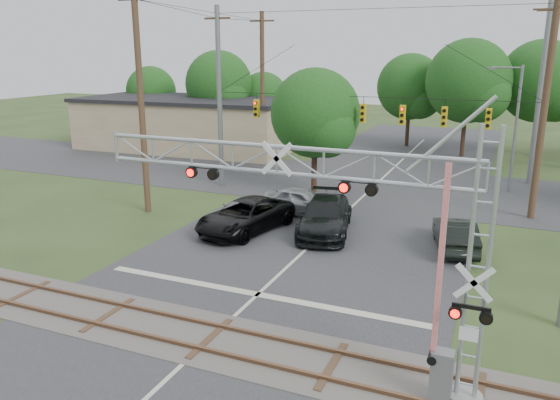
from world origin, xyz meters
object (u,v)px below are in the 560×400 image
at_px(crossing_gantry, 348,225).
at_px(sedan_silver, 303,201).
at_px(pickup_black, 246,216).
at_px(streetlight, 514,122).
at_px(traffic_signal_span, 378,107).
at_px(car_dark, 325,216).
at_px(commercial_building, 190,123).

height_order(crossing_gantry, sedan_silver, crossing_gantry).
bearing_deg(pickup_black, streetlight, 61.01).
xyz_separation_m(traffic_signal_span, sedan_silver, (-2.99, -4.22, -4.89)).
height_order(car_dark, commercial_building, commercial_building).
height_order(crossing_gantry, pickup_black, crossing_gantry).
bearing_deg(traffic_signal_span, crossing_gantry, -79.03).
bearing_deg(commercial_building, streetlight, -14.73).
relative_size(crossing_gantry, car_dark, 1.88).
bearing_deg(traffic_signal_span, sedan_silver, -125.33).
xyz_separation_m(car_dark, streetlight, (8.14, 12.37, 3.59)).
bearing_deg(pickup_black, sedan_silver, 78.55).
bearing_deg(traffic_signal_span, pickup_black, -120.01).
bearing_deg(crossing_gantry, pickup_black, 128.24).
bearing_deg(commercial_building, traffic_signal_span, -32.58).
relative_size(pickup_black, commercial_building, 0.29).
relative_size(traffic_signal_span, commercial_building, 0.96).
distance_m(car_dark, streetlight, 15.24).
distance_m(pickup_black, streetlight, 18.52).
bearing_deg(streetlight, traffic_signal_span, -141.63).
distance_m(traffic_signal_span, streetlight, 9.34).
distance_m(traffic_signal_span, pickup_black, 10.43).
bearing_deg(car_dark, traffic_signal_span, 70.58).
height_order(sedan_silver, streetlight, streetlight).
bearing_deg(car_dark, commercial_building, 124.34).
bearing_deg(sedan_silver, crossing_gantry, -148.32).
bearing_deg(crossing_gantry, sedan_silver, 114.86).
distance_m(crossing_gantry, streetlight, 24.39).
distance_m(commercial_building, streetlight, 28.26).
bearing_deg(crossing_gantry, commercial_building, 128.14).
relative_size(sedan_silver, commercial_building, 0.22).
relative_size(crossing_gantry, pickup_black, 1.92).
xyz_separation_m(crossing_gantry, streetlight, (3.70, 24.11, -0.02)).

